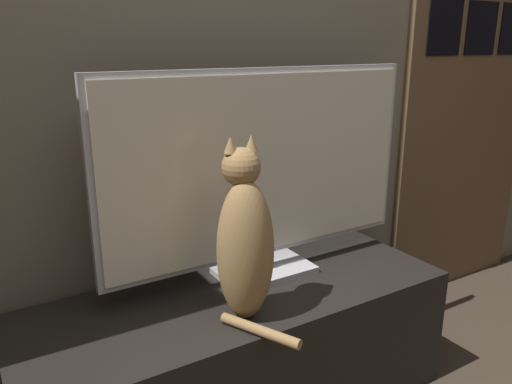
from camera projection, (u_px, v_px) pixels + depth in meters
The scene contains 4 objects.
tv_stand at pixel (240, 352), 1.60m from camera, with size 1.34×0.49×0.42m.
tv at pixel (264, 171), 1.57m from camera, with size 1.09×0.19×0.67m.
cat at pixel (245, 243), 1.35m from camera, with size 0.18×0.30×0.51m.
door at pixel (473, 69), 2.24m from camera, with size 0.84×0.04×2.05m.
Camera 1 is at (-0.68, -0.27, 1.16)m, focal length 35.00 mm.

